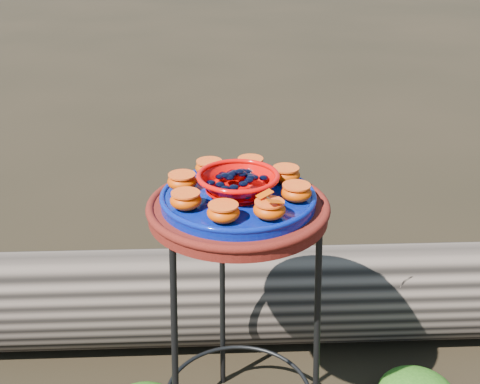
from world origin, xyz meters
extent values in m
cylinder|color=#3B0D06|center=(0.00, 0.00, 0.72)|extent=(0.42, 0.42, 0.03)
cylinder|color=#000161|center=(0.00, 0.00, 0.75)|extent=(0.36, 0.36, 0.02)
ellipsoid|color=#AE1B00|center=(0.04, -0.13, 0.78)|extent=(0.07, 0.07, 0.04)
ellipsoid|color=#AE1B00|center=(0.12, -0.06, 0.78)|extent=(0.07, 0.07, 0.04)
ellipsoid|color=#AE1B00|center=(0.13, 0.04, 0.78)|extent=(0.07, 0.07, 0.04)
ellipsoid|color=#AE1B00|center=(0.06, 0.12, 0.78)|extent=(0.07, 0.07, 0.04)
ellipsoid|color=#AE1B00|center=(-0.04, 0.13, 0.78)|extent=(0.07, 0.07, 0.04)
ellipsoid|color=#AE1B00|center=(-0.12, 0.06, 0.78)|extent=(0.07, 0.07, 0.04)
ellipsoid|color=#AE1B00|center=(-0.13, -0.04, 0.78)|extent=(0.07, 0.07, 0.04)
ellipsoid|color=#AE1B00|center=(-0.06, -0.12, 0.78)|extent=(0.07, 0.07, 0.04)
ellipsoid|color=#1C450F|center=(-0.05, 0.54, 0.08)|extent=(0.31, 0.31, 0.16)
camera|label=1|loc=(-0.28, -1.24, 1.35)|focal=45.00mm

